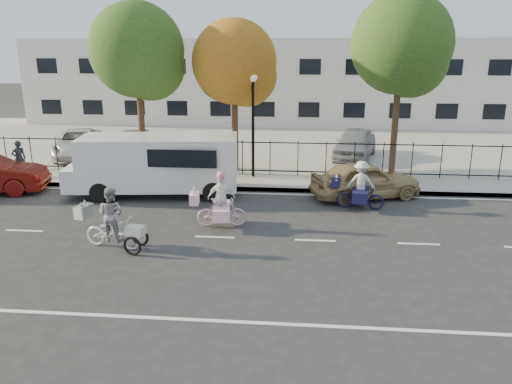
# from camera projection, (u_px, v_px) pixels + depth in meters

# --- Properties ---
(ground) EXTENTS (120.00, 120.00, 0.00)m
(ground) POSITION_uv_depth(u_px,v_px,m) (215.00, 237.00, 15.00)
(ground) COLOR #333334
(road_markings) EXTENTS (60.00, 9.52, 0.01)m
(road_markings) POSITION_uv_depth(u_px,v_px,m) (215.00, 237.00, 15.00)
(road_markings) COLOR silver
(road_markings) RESTS_ON ground
(curb) EXTENTS (60.00, 0.10, 0.15)m
(curb) POSITION_uv_depth(u_px,v_px,m) (236.00, 189.00, 19.81)
(curb) COLOR #A8A399
(curb) RESTS_ON ground
(sidewalk) EXTENTS (60.00, 2.20, 0.15)m
(sidewalk) POSITION_uv_depth(u_px,v_px,m) (240.00, 182.00, 20.81)
(sidewalk) COLOR #A8A399
(sidewalk) RESTS_ON ground
(parking_lot) EXTENTS (60.00, 15.60, 0.15)m
(parking_lot) POSITION_uv_depth(u_px,v_px,m) (258.00, 142.00, 29.31)
(parking_lot) COLOR #A8A399
(parking_lot) RESTS_ON ground
(iron_fence) EXTENTS (58.00, 0.06, 1.50)m
(iron_fence) POSITION_uv_depth(u_px,v_px,m) (242.00, 157.00, 21.63)
(iron_fence) COLOR black
(iron_fence) RESTS_ON sidewalk
(building) EXTENTS (34.00, 10.00, 6.00)m
(building) POSITION_uv_depth(u_px,v_px,m) (269.00, 80.00, 38.04)
(building) COLOR silver
(building) RESTS_ON ground
(lamppost) EXTENTS (0.36, 0.36, 4.33)m
(lamppost) POSITION_uv_depth(u_px,v_px,m) (253.00, 107.00, 20.58)
(lamppost) COLOR black
(lamppost) RESTS_ON sidewalk
(street_sign) EXTENTS (0.85, 0.06, 1.80)m
(street_sign) POSITION_uv_depth(u_px,v_px,m) (198.00, 146.00, 21.26)
(street_sign) COLOR black
(street_sign) RESTS_ON sidewalk
(zebra_trike) EXTENTS (2.09, 1.10, 1.79)m
(zebra_trike) POSITION_uv_depth(u_px,v_px,m) (112.00, 225.00, 14.07)
(zebra_trike) COLOR white
(zebra_trike) RESTS_ON ground
(unicorn_bike) EXTENTS (1.82, 1.28, 1.81)m
(unicorn_bike) POSITION_uv_depth(u_px,v_px,m) (221.00, 206.00, 15.71)
(unicorn_bike) COLOR #DFA9C0
(unicorn_bike) RESTS_ON ground
(bull_bike) EXTENTS (1.89, 1.31, 1.72)m
(bull_bike) POSITION_uv_depth(u_px,v_px,m) (360.00, 190.00, 17.47)
(bull_bike) COLOR #131138
(bull_bike) RESTS_ON ground
(white_van) EXTENTS (6.61, 2.81, 2.27)m
(white_van) POSITION_uv_depth(u_px,v_px,m) (157.00, 163.00, 18.95)
(white_van) COLOR white
(white_van) RESTS_ON ground
(gold_sedan) EXTENTS (4.41, 2.92, 1.39)m
(gold_sedan) POSITION_uv_depth(u_px,v_px,m) (365.00, 180.00, 18.68)
(gold_sedan) COLOR tan
(gold_sedan) RESTS_ON ground
(pedestrian) EXTENTS (0.68, 0.65, 1.56)m
(pedestrian) POSITION_uv_depth(u_px,v_px,m) (19.00, 159.00, 21.15)
(pedestrian) COLOR black
(pedestrian) RESTS_ON sidewalk
(lot_car_b) EXTENTS (3.69, 5.32, 1.35)m
(lot_car_b) POSITION_uv_depth(u_px,v_px,m) (79.00, 143.00, 25.02)
(lot_car_b) COLOR silver
(lot_car_b) RESTS_ON parking_lot
(lot_car_c) EXTENTS (1.89, 3.74, 1.18)m
(lot_car_c) POSITION_uv_depth(u_px,v_px,m) (135.00, 143.00, 25.63)
(lot_car_c) COLOR #474A4E
(lot_car_c) RESTS_ON parking_lot
(lot_car_d) EXTENTS (2.75, 4.63, 1.48)m
(lot_car_d) POSITION_uv_depth(u_px,v_px,m) (355.00, 143.00, 24.71)
(lot_car_d) COLOR #94959A
(lot_car_d) RESTS_ON parking_lot
(tree_west) EXTENTS (4.02, 4.02, 7.38)m
(tree_west) POSITION_uv_depth(u_px,v_px,m) (141.00, 55.00, 21.16)
(tree_west) COLOR #442D1D
(tree_west) RESTS_ON ground
(tree_mid) EXTENTS (3.67, 3.66, 6.70)m
(tree_mid) POSITION_uv_depth(u_px,v_px,m) (238.00, 66.00, 21.51)
(tree_mid) COLOR #442D1D
(tree_mid) RESTS_ON ground
(tree_east) EXTENTS (4.21, 4.21, 7.72)m
(tree_east) POSITION_uv_depth(u_px,v_px,m) (404.00, 49.00, 20.78)
(tree_east) COLOR #442D1D
(tree_east) RESTS_ON ground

